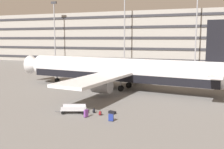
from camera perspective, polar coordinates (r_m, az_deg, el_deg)
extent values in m
plane|color=slate|center=(39.77, -0.24, -3.48)|extent=(600.00, 600.00, 0.00)
cube|color=gray|center=(85.82, 11.14, 7.84)|extent=(125.77, 16.34, 16.07)
cube|color=#2D2D33|center=(77.92, 10.05, 3.15)|extent=(124.51, 0.24, 0.70)
cube|color=#2D2D33|center=(77.73, 10.11, 5.51)|extent=(124.51, 0.24, 0.70)
cube|color=#2D2D33|center=(77.67, 10.17, 7.88)|extent=(124.51, 0.24, 0.70)
cube|color=#2D2D33|center=(77.75, 10.22, 10.25)|extent=(124.51, 0.24, 0.70)
cube|color=#2D2D33|center=(77.96, 10.28, 12.61)|extent=(124.51, 0.24, 0.70)
cylinder|color=silver|center=(40.50, 1.25, 1.08)|extent=(31.43, 7.22, 3.58)
cube|color=black|center=(40.63, 1.25, -0.30)|extent=(30.19, 7.00, 1.15)
cone|color=silver|center=(49.93, -16.20, 2.05)|extent=(3.24, 3.71, 3.40)
cube|color=black|center=(36.35, 23.30, 6.76)|extent=(4.31, 0.86, 5.37)
cube|color=silver|center=(33.26, 21.86, -0.18)|extent=(2.42, 5.55, 0.20)
cube|color=silver|center=(40.00, 22.74, 1.03)|extent=(2.42, 5.55, 0.20)
cube|color=silver|center=(32.76, -3.50, -1.01)|extent=(5.91, 13.54, 0.36)
cube|color=silver|center=(47.80, 6.67, 1.74)|extent=(5.91, 13.54, 0.36)
cylinder|color=#9E9EA3|center=(35.24, -2.24, -2.49)|extent=(2.77, 2.26, 1.97)
cylinder|color=#9E9EA3|center=(45.94, 5.04, -0.09)|extent=(2.77, 2.26, 1.97)
cylinder|color=black|center=(47.18, -11.87, -1.30)|extent=(0.93, 0.45, 0.90)
cylinder|color=slate|center=(47.08, -11.89, -0.55)|extent=(0.20, 0.20, 1.25)
cylinder|color=black|center=(39.01, 1.93, -3.03)|extent=(0.93, 0.45, 0.90)
cylinder|color=slate|center=(38.90, 1.93, -2.13)|extent=(0.20, 0.20, 1.25)
cylinder|color=black|center=(41.74, 3.69, -2.33)|extent=(0.93, 0.45, 0.90)
cylinder|color=slate|center=(41.64, 3.70, -1.48)|extent=(0.20, 0.20, 1.25)
cylinder|color=gray|center=(85.52, -12.40, 8.65)|extent=(0.36, 0.36, 18.57)
cube|color=#333338|center=(86.22, -12.59, 15.06)|extent=(1.80, 0.50, 0.70)
cylinder|color=gray|center=(75.84, 2.76, 11.62)|extent=(0.36, 0.36, 25.66)
cylinder|color=gray|center=(72.38, 17.97, 10.71)|extent=(0.36, 0.36, 23.81)
cube|color=#72388C|center=(26.44, -5.69, -8.42)|extent=(0.35, 0.48, 0.74)
cylinder|color=#333338|center=(26.20, -5.79, -7.64)|extent=(0.02, 0.02, 0.09)
cylinder|color=#333338|center=(26.36, -5.42, -7.54)|extent=(0.02, 0.02, 0.09)
cube|color=black|center=(26.27, -5.60, -7.50)|extent=(0.10, 0.23, 0.02)
cylinder|color=black|center=(26.49, -6.09, -9.28)|extent=(0.05, 0.04, 0.05)
cylinder|color=black|center=(26.73, -5.55, -9.12)|extent=(0.05, 0.04, 0.05)
cylinder|color=black|center=(26.37, -5.81, -9.36)|extent=(0.05, 0.04, 0.05)
cylinder|color=black|center=(26.61, -5.28, -9.19)|extent=(0.05, 0.04, 0.05)
cube|color=black|center=(27.63, 0.05, -8.27)|extent=(0.86, 0.59, 0.28)
cube|color=black|center=(27.87, -0.63, -8.12)|extent=(0.08, 0.19, 0.02)
cube|color=navy|center=(25.13, -0.21, -9.35)|extent=(0.47, 0.21, 0.66)
cylinder|color=#333338|center=(25.00, -0.54, -8.48)|extent=(0.02, 0.02, 0.15)
cylinder|color=#333338|center=(24.92, 0.03, -8.53)|extent=(0.02, 0.02, 0.15)
cube|color=black|center=(24.94, -0.26, -8.34)|extent=(0.26, 0.03, 0.02)
cylinder|color=black|center=(25.37, -0.55, -10.02)|extent=(0.02, 0.05, 0.05)
cylinder|color=black|center=(25.25, 0.26, -10.10)|extent=(0.02, 0.05, 0.05)
cylinder|color=black|center=(25.22, -0.68, -10.12)|extent=(0.02, 0.05, 0.05)
cylinder|color=black|center=(25.10, 0.14, -10.21)|extent=(0.02, 0.05, 0.05)
ellipsoid|color=maroon|center=(27.04, -2.63, -8.42)|extent=(0.43, 0.41, 0.47)
ellipsoid|color=maroon|center=(27.02, -2.81, -8.59)|extent=(0.27, 0.24, 0.21)
torus|color=black|center=(26.99, -2.57, -7.91)|extent=(0.07, 0.06, 0.08)
cube|color=black|center=(27.00, -2.34, -8.44)|extent=(0.04, 0.04, 0.40)
cube|color=black|center=(27.17, -2.55, -8.34)|extent=(0.04, 0.04, 0.40)
ellipsoid|color=black|center=(27.91, -3.98, -7.86)|extent=(0.36, 0.39, 0.52)
ellipsoid|color=black|center=(27.92, -4.20, -8.03)|extent=(0.20, 0.24, 0.23)
torus|color=black|center=(27.85, -3.91, -7.33)|extent=(0.05, 0.08, 0.08)
cube|color=black|center=(27.85, -3.74, -7.90)|extent=(0.04, 0.04, 0.44)
cube|color=black|center=(28.01, -3.78, -7.81)|extent=(0.04, 0.04, 0.44)
cube|color=#B7B7BC|center=(28.12, -8.37, -7.47)|extent=(2.89, 2.12, 0.12)
cylinder|color=#4C4C51|center=(28.46, -11.68, -7.87)|extent=(0.67, 0.29, 0.05)
cube|color=#B7B7BC|center=(27.47, -8.56, -7.41)|extent=(2.33, 0.90, 0.40)
cube|color=#B7B7BC|center=(28.66, -8.20, -6.76)|extent=(2.33, 0.90, 0.40)
cylinder|color=black|center=(27.82, -10.66, -8.20)|extent=(0.37, 0.22, 0.36)
cylinder|color=black|center=(28.87, -10.26, -7.60)|extent=(0.37, 0.22, 0.36)
cylinder|color=black|center=(27.53, -6.35, -8.29)|extent=(0.37, 0.22, 0.36)
cylinder|color=black|center=(28.58, -6.12, -7.68)|extent=(0.37, 0.22, 0.36)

